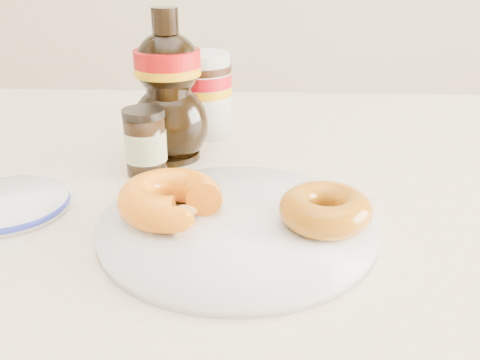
{
  "coord_description": "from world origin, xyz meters",
  "views": [
    {
      "loc": [
        0.11,
        -0.49,
        1.02
      ],
      "look_at": [
        0.08,
        0.04,
        0.79
      ],
      "focal_mm": 40.0,
      "sensor_mm": 36.0,
      "label": 1
    }
  ],
  "objects_px": {
    "donut_bitten": "(170,199)",
    "donut_whole": "(325,209)",
    "dining_table": "(179,244)",
    "dark_jar": "(145,143)",
    "plate": "(237,225)",
    "syrup_bottle": "(169,86)",
    "nutella_jar": "(203,91)",
    "blue_rim_saucer": "(6,204)"
  },
  "relations": [
    {
      "from": "nutella_jar",
      "to": "plate",
      "type": "bearing_deg",
      "value": -77.22
    },
    {
      "from": "plate",
      "to": "nutella_jar",
      "type": "xyz_separation_m",
      "value": [
        -0.07,
        0.31,
        0.06
      ]
    },
    {
      "from": "donut_whole",
      "to": "syrup_bottle",
      "type": "bearing_deg",
      "value": 132.2
    },
    {
      "from": "syrup_bottle",
      "to": "dark_jar",
      "type": "distance_m",
      "value": 0.08
    },
    {
      "from": "plate",
      "to": "dining_table",
      "type": "bearing_deg",
      "value": 126.06
    },
    {
      "from": "donut_bitten",
      "to": "dark_jar",
      "type": "distance_m",
      "value": 0.15
    },
    {
      "from": "syrup_bottle",
      "to": "dark_jar",
      "type": "relative_size",
      "value": 2.34
    },
    {
      "from": "donut_bitten",
      "to": "donut_whole",
      "type": "xyz_separation_m",
      "value": [
        0.15,
        -0.01,
        -0.0
      ]
    },
    {
      "from": "dining_table",
      "to": "syrup_bottle",
      "type": "distance_m",
      "value": 0.2
    },
    {
      "from": "donut_whole",
      "to": "blue_rim_saucer",
      "type": "xyz_separation_m",
      "value": [
        -0.34,
        0.04,
        -0.02
      ]
    },
    {
      "from": "dining_table",
      "to": "syrup_bottle",
      "type": "height_order",
      "value": "syrup_bottle"
    },
    {
      "from": "syrup_bottle",
      "to": "dark_jar",
      "type": "xyz_separation_m",
      "value": [
        -0.02,
        -0.06,
        -0.06
      ]
    },
    {
      "from": "plate",
      "to": "donut_whole",
      "type": "xyz_separation_m",
      "value": [
        0.09,
        -0.0,
        0.02
      ]
    },
    {
      "from": "dining_table",
      "to": "syrup_bottle",
      "type": "relative_size",
      "value": 7.12
    },
    {
      "from": "donut_bitten",
      "to": "blue_rim_saucer",
      "type": "distance_m",
      "value": 0.19
    },
    {
      "from": "donut_whole",
      "to": "syrup_bottle",
      "type": "height_order",
      "value": "syrup_bottle"
    },
    {
      "from": "donut_bitten",
      "to": "dark_jar",
      "type": "xyz_separation_m",
      "value": [
        -0.05,
        0.14,
        0.01
      ]
    },
    {
      "from": "nutella_jar",
      "to": "blue_rim_saucer",
      "type": "height_order",
      "value": "nutella_jar"
    },
    {
      "from": "donut_bitten",
      "to": "donut_whole",
      "type": "bearing_deg",
      "value": -7.6
    },
    {
      "from": "dining_table",
      "to": "syrup_bottle",
      "type": "bearing_deg",
      "value": 102.27
    },
    {
      "from": "dining_table",
      "to": "nutella_jar",
      "type": "height_order",
      "value": "nutella_jar"
    },
    {
      "from": "dining_table",
      "to": "donut_bitten",
      "type": "xyz_separation_m",
      "value": [
        0.01,
        -0.11,
        0.12
      ]
    },
    {
      "from": "plate",
      "to": "blue_rim_saucer",
      "type": "height_order",
      "value": "same"
    },
    {
      "from": "dining_table",
      "to": "blue_rim_saucer",
      "type": "xyz_separation_m",
      "value": [
        -0.17,
        -0.08,
        0.09
      ]
    },
    {
      "from": "donut_whole",
      "to": "dark_jar",
      "type": "bearing_deg",
      "value": 144.43
    },
    {
      "from": "nutella_jar",
      "to": "dining_table",
      "type": "bearing_deg",
      "value": -93.52
    },
    {
      "from": "nutella_jar",
      "to": "syrup_bottle",
      "type": "bearing_deg",
      "value": -106.84
    },
    {
      "from": "dark_jar",
      "to": "plate",
      "type": "bearing_deg",
      "value": -49.66
    },
    {
      "from": "dining_table",
      "to": "plate",
      "type": "xyz_separation_m",
      "value": [
        0.08,
        -0.11,
        0.09
      ]
    },
    {
      "from": "dining_table",
      "to": "donut_bitten",
      "type": "relative_size",
      "value": 13.21
    },
    {
      "from": "plate",
      "to": "syrup_bottle",
      "type": "xyz_separation_m",
      "value": [
        -0.1,
        0.2,
        0.09
      ]
    },
    {
      "from": "donut_whole",
      "to": "syrup_bottle",
      "type": "xyz_separation_m",
      "value": [
        -0.19,
        0.21,
        0.07
      ]
    },
    {
      "from": "dark_jar",
      "to": "blue_rim_saucer",
      "type": "relative_size",
      "value": 0.62
    },
    {
      "from": "dining_table",
      "to": "dark_jar",
      "type": "distance_m",
      "value": 0.14
    },
    {
      "from": "dining_table",
      "to": "plate",
      "type": "distance_m",
      "value": 0.17
    },
    {
      "from": "donut_whole",
      "to": "plate",
      "type": "bearing_deg",
      "value": 176.72
    },
    {
      "from": "donut_whole",
      "to": "syrup_bottle",
      "type": "distance_m",
      "value": 0.29
    },
    {
      "from": "dark_jar",
      "to": "blue_rim_saucer",
      "type": "height_order",
      "value": "dark_jar"
    },
    {
      "from": "donut_bitten",
      "to": "nutella_jar",
      "type": "bearing_deg",
      "value": 86.38
    },
    {
      "from": "dining_table",
      "to": "donut_whole",
      "type": "distance_m",
      "value": 0.23
    },
    {
      "from": "plate",
      "to": "blue_rim_saucer",
      "type": "xyz_separation_m",
      "value": [
        -0.25,
        0.03,
        0.0
      ]
    },
    {
      "from": "nutella_jar",
      "to": "syrup_bottle",
      "type": "xyz_separation_m",
      "value": [
        -0.03,
        -0.1,
        0.03
      ]
    }
  ]
}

